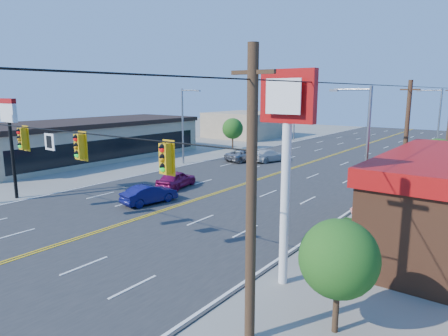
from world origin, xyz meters
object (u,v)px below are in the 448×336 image
Objects in this scene: kfc_pylon at (287,135)px; car_blue at (149,195)px; pizza_hut_sign at (10,127)px; car_magenta at (176,180)px; signal_span at (35,152)px; car_white at (269,156)px; car_silver at (245,156)px.

car_blue is at bearing 160.01° from kfc_pylon.
pizza_hut_sign is 12.58m from car_magenta.
kfc_pylon is 22.02m from pizza_hut_sign.
signal_span is 9.87m from car_blue.
car_white is at bearing 97.66° from signal_span.
signal_span is at bearing 114.88° from car_white.
car_magenta is 0.88× the size of car_white.
car_magenta is 1.03× the size of car_blue.
signal_span is 11.87m from kfc_pylon.
car_blue is at bearing 27.65° from pizza_hut_sign.
signal_span is at bearing 116.87° from car_silver.
kfc_pylon is 14.83m from car_blue.
pizza_hut_sign is (-10.88, 4.00, 0.30)m from signal_span.
pizza_hut_sign is 1.45× the size of car_silver.
kfc_pylon is at bearing 169.53° from car_blue.
car_blue is at bearing 117.25° from car_silver.
car_blue is 0.84× the size of car_silver.
car_magenta is (-14.68, 9.20, -5.35)m from kfc_pylon.
car_white is at bearing -100.48° from car_magenta.
signal_span reaches higher than car_silver.
kfc_pylon is 2.08× the size of car_magenta.
car_magenta reaches higher than car_silver.
car_magenta is (-3.57, 13.20, -4.19)m from signal_span.
pizza_hut_sign reaches higher than car_silver.
signal_span reaches higher than kfc_pylon.
car_white is at bearing 73.78° from pizza_hut_sign.
car_silver reaches higher than car_blue.
car_white is (7.07, 24.31, -4.51)m from pizza_hut_sign.
signal_span reaches higher than car_magenta.
car_magenta is at bearing 147.93° from kfc_pylon.
car_silver is at bearing 78.39° from pizza_hut_sign.
kfc_pylon is 18.14m from car_magenta.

